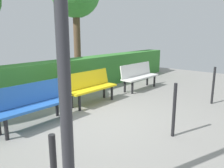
% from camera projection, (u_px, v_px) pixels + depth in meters
% --- Properties ---
extents(ground_plane, '(16.00, 16.00, 0.00)m').
position_uv_depth(ground_plane, '(92.00, 119.00, 4.92)').
color(ground_plane, gray).
extents(bench_white, '(1.64, 0.53, 0.86)m').
position_uv_depth(bench_white, '(139.00, 75.00, 7.53)').
color(bench_white, white).
rests_on(bench_white, ground_plane).
extents(bench_yellow, '(1.53, 0.50, 0.86)m').
position_uv_depth(bench_yellow, '(91.00, 86.00, 5.97)').
color(bench_yellow, yellow).
rests_on(bench_yellow, ground_plane).
extents(bench_blue, '(1.61, 0.49, 0.86)m').
position_uv_depth(bench_blue, '(32.00, 103.00, 4.49)').
color(bench_blue, blue).
rests_on(bench_blue, ground_plane).
extents(hedge_row, '(11.31, 0.63, 1.07)m').
position_uv_depth(hedge_row, '(64.00, 78.00, 6.76)').
color(hedge_row, '#387F33').
rests_on(hedge_row, ground_plane).
extents(railing_post_near, '(0.06, 0.06, 1.00)m').
position_uv_depth(railing_post_near, '(213.00, 86.00, 5.92)').
color(railing_post_near, black).
rests_on(railing_post_near, ground_plane).
extents(railing_post_mid, '(0.06, 0.06, 1.00)m').
position_uv_depth(railing_post_mid, '(174.00, 110.00, 4.01)').
color(railing_post_mid, black).
rests_on(railing_post_mid, ground_plane).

